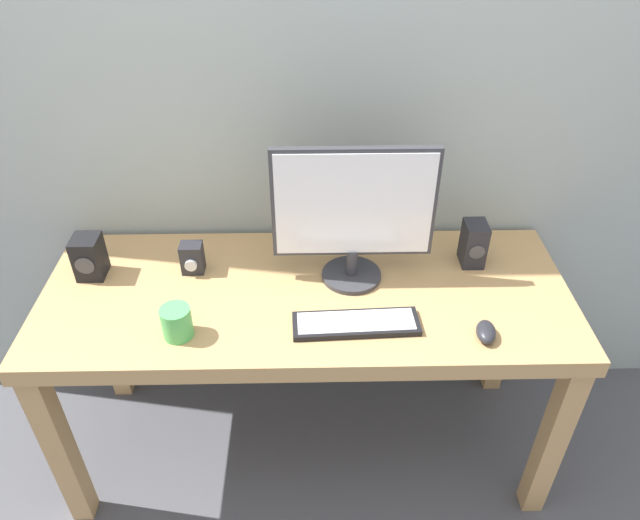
{
  "coord_description": "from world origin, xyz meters",
  "views": [
    {
      "loc": [
        0.02,
        -1.44,
        1.95
      ],
      "look_at": [
        0.04,
        0.0,
        0.88
      ],
      "focal_mm": 33.01,
      "sensor_mm": 36.0,
      "label": 1
    }
  ],
  "objects_px": {
    "keyboard_primary": "(356,324)",
    "monitor": "(354,212)",
    "speaker_right": "(474,244)",
    "mouse": "(486,332)",
    "audio_controller": "(192,258)",
    "speaker_left": "(89,257)",
    "desk": "(306,313)",
    "coffee_mug": "(177,322)"
  },
  "relations": [
    {
      "from": "keyboard_primary",
      "to": "coffee_mug",
      "type": "xyz_separation_m",
      "value": [
        -0.51,
        -0.03,
        0.04
      ]
    },
    {
      "from": "mouse",
      "to": "keyboard_primary",
      "type": "bearing_deg",
      "value": -179.02
    },
    {
      "from": "monitor",
      "to": "coffee_mug",
      "type": "height_order",
      "value": "monitor"
    },
    {
      "from": "desk",
      "to": "mouse",
      "type": "distance_m",
      "value": 0.57
    },
    {
      "from": "keyboard_primary",
      "to": "speaker_right",
      "type": "height_order",
      "value": "speaker_right"
    },
    {
      "from": "speaker_right",
      "to": "mouse",
      "type": "bearing_deg",
      "value": -96.1
    },
    {
      "from": "keyboard_primary",
      "to": "audio_controller",
      "type": "relative_size",
      "value": 3.61
    },
    {
      "from": "monitor",
      "to": "keyboard_primary",
      "type": "xyz_separation_m",
      "value": [
        -0.0,
        -0.24,
        -0.23
      ]
    },
    {
      "from": "coffee_mug",
      "to": "keyboard_primary",
      "type": "bearing_deg",
      "value": 2.93
    },
    {
      "from": "keyboard_primary",
      "to": "speaker_left",
      "type": "distance_m",
      "value": 0.89
    },
    {
      "from": "audio_controller",
      "to": "speaker_left",
      "type": "bearing_deg",
      "value": -177.8
    },
    {
      "from": "audio_controller",
      "to": "coffee_mug",
      "type": "xyz_separation_m",
      "value": [
        0.0,
        -0.3,
        -0.0
      ]
    },
    {
      "from": "desk",
      "to": "speaker_right",
      "type": "height_order",
      "value": "speaker_right"
    },
    {
      "from": "desk",
      "to": "keyboard_primary",
      "type": "relative_size",
      "value": 4.45
    },
    {
      "from": "desk",
      "to": "audio_controller",
      "type": "height_order",
      "value": "audio_controller"
    },
    {
      "from": "monitor",
      "to": "audio_controller",
      "type": "relative_size",
      "value": 4.78
    },
    {
      "from": "monitor",
      "to": "speaker_left",
      "type": "height_order",
      "value": "monitor"
    },
    {
      "from": "monitor",
      "to": "mouse",
      "type": "distance_m",
      "value": 0.52
    },
    {
      "from": "keyboard_primary",
      "to": "mouse",
      "type": "relative_size",
      "value": 4.01
    },
    {
      "from": "speaker_left",
      "to": "coffee_mug",
      "type": "distance_m",
      "value": 0.44
    },
    {
      "from": "keyboard_primary",
      "to": "monitor",
      "type": "bearing_deg",
      "value": 89.64
    },
    {
      "from": "monitor",
      "to": "audio_controller",
      "type": "height_order",
      "value": "monitor"
    },
    {
      "from": "speaker_right",
      "to": "speaker_left",
      "type": "distance_m",
      "value": 1.25
    },
    {
      "from": "desk",
      "to": "coffee_mug",
      "type": "bearing_deg",
      "value": -152.21
    },
    {
      "from": "mouse",
      "to": "audio_controller",
      "type": "xyz_separation_m",
      "value": [
        -0.89,
        0.33,
        0.03
      ]
    },
    {
      "from": "keyboard_primary",
      "to": "audio_controller",
      "type": "xyz_separation_m",
      "value": [
        -0.52,
        0.28,
        0.04
      ]
    },
    {
      "from": "audio_controller",
      "to": "desk",
      "type": "bearing_deg",
      "value": -16.64
    },
    {
      "from": "audio_controller",
      "to": "coffee_mug",
      "type": "distance_m",
      "value": 0.3
    },
    {
      "from": "monitor",
      "to": "desk",
      "type": "bearing_deg",
      "value": -153.15
    },
    {
      "from": "monitor",
      "to": "keyboard_primary",
      "type": "distance_m",
      "value": 0.34
    },
    {
      "from": "speaker_right",
      "to": "coffee_mug",
      "type": "relative_size",
      "value": 1.56
    },
    {
      "from": "monitor",
      "to": "audio_controller",
      "type": "bearing_deg",
      "value": 176.06
    },
    {
      "from": "speaker_right",
      "to": "coffee_mug",
      "type": "height_order",
      "value": "speaker_right"
    },
    {
      "from": "monitor",
      "to": "mouse",
      "type": "height_order",
      "value": "monitor"
    },
    {
      "from": "speaker_left",
      "to": "coffee_mug",
      "type": "bearing_deg",
      "value": -41.61
    },
    {
      "from": "keyboard_primary",
      "to": "coffee_mug",
      "type": "relative_size",
      "value": 3.86
    },
    {
      "from": "monitor",
      "to": "speaker_left",
      "type": "bearing_deg",
      "value": 178.43
    },
    {
      "from": "desk",
      "to": "speaker_left",
      "type": "bearing_deg",
      "value": 171.98
    },
    {
      "from": "monitor",
      "to": "audio_controller",
      "type": "xyz_separation_m",
      "value": [
        -0.52,
        0.04,
        -0.19
      ]
    },
    {
      "from": "desk",
      "to": "speaker_right",
      "type": "distance_m",
      "value": 0.6
    },
    {
      "from": "monitor",
      "to": "speaker_right",
      "type": "distance_m",
      "value": 0.44
    },
    {
      "from": "monitor",
      "to": "speaker_right",
      "type": "height_order",
      "value": "monitor"
    }
  ]
}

